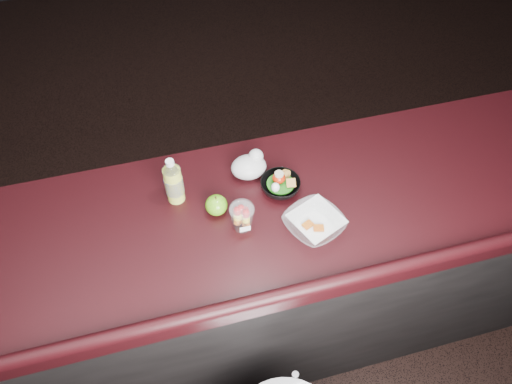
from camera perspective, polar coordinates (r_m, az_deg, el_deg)
room_shell at (r=0.99m, az=0.61°, el=12.17°), size 8.00×8.00×8.00m
counter at (r=2.21m, az=-1.79°, el=-10.54°), size 4.06×0.71×1.02m
lemonade_bottle at (r=1.78m, az=-9.37°, el=0.98°), size 0.07×0.07×0.20m
fruit_cup at (r=1.70m, az=-1.61°, el=-2.72°), size 0.09×0.09×0.12m
green_apple at (r=1.76m, az=-4.55°, el=-1.50°), size 0.08×0.08×0.08m
plastic_bag at (r=1.87m, az=-0.72°, el=3.04°), size 0.13×0.11×0.10m
snack_bowl at (r=1.83m, az=2.77°, el=0.82°), size 0.17×0.17×0.08m
takeout_bowl at (r=1.74m, az=6.64°, el=-3.60°), size 0.26×0.26×0.05m
paper_napkin at (r=1.78m, az=6.94°, el=-3.03°), size 0.21×0.21×0.00m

